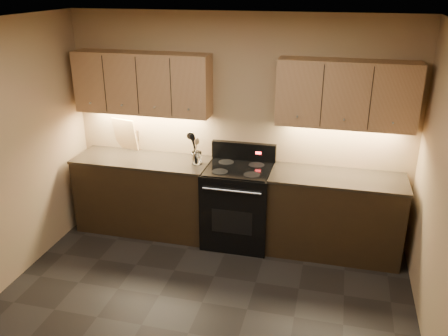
{
  "coord_description": "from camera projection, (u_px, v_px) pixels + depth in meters",
  "views": [
    {
      "loc": [
        1.12,
        -3.17,
        2.93
      ],
      "look_at": [
        -0.03,
        1.45,
        1.01
      ],
      "focal_mm": 38.0,
      "sensor_mm": 36.0,
      "label": 1
    }
  ],
  "objects": [
    {
      "name": "steel_skimmer",
      "position": [
        198.0,
        148.0,
        5.39
      ],
      "size": [
        0.18,
        0.13,
        0.37
      ],
      "primitive_type": null,
      "rotation": [
        0.05,
        -0.24,
        0.11
      ],
      "color": "silver",
      "rests_on": "utensil_crock"
    },
    {
      "name": "wooden_spoon",
      "position": [
        193.0,
        150.0,
        5.41
      ],
      "size": [
        0.11,
        0.07,
        0.3
      ],
      "primitive_type": null,
      "rotation": [
        -0.0,
        0.18,
        0.08
      ],
      "color": "tan",
      "rests_on": "utensil_crock"
    },
    {
      "name": "outlet_plate",
      "position": [
        135.0,
        135.0,
        5.86
      ],
      "size": [
        0.08,
        0.01,
        0.12
      ],
      "primitive_type": "cube",
      "color": "#B2B5BA",
      "rests_on": "wall_back"
    },
    {
      "name": "floor",
      "position": [
        188.0,
        333.0,
        4.2
      ],
      "size": [
        4.0,
        4.0,
        0.0
      ],
      "primitive_type": "plane",
      "color": "black",
      "rests_on": "ground"
    },
    {
      "name": "steel_spatula",
      "position": [
        200.0,
        147.0,
        5.4
      ],
      "size": [
        0.24,
        0.13,
        0.38
      ],
      "primitive_type": null,
      "rotation": [
        0.06,
        -0.39,
        -0.36
      ],
      "color": "silver",
      "rests_on": "utensil_crock"
    },
    {
      "name": "black_spoon",
      "position": [
        196.0,
        147.0,
        5.42
      ],
      "size": [
        0.08,
        0.13,
        0.36
      ],
      "primitive_type": null,
      "rotation": [
        0.19,
        -0.05,
        -0.06
      ],
      "color": "black",
      "rests_on": "utensil_crock"
    },
    {
      "name": "black_turner",
      "position": [
        197.0,
        150.0,
        5.4
      ],
      "size": [
        0.15,
        0.14,
        0.33
      ],
      "primitive_type": null,
      "rotation": [
        -0.15,
        -0.1,
        0.44
      ],
      "color": "black",
      "rests_on": "utensil_crock"
    },
    {
      "name": "utensil_crock",
      "position": [
        197.0,
        158.0,
        5.45
      ],
      "size": [
        0.14,
        0.14,
        0.15
      ],
      "color": "white",
      "rests_on": "counter_left"
    },
    {
      "name": "ceiling",
      "position": [
        177.0,
        29.0,
        3.22
      ],
      "size": [
        4.0,
        4.0,
        0.0
      ],
      "primitive_type": "plane",
      "rotation": [
        3.14,
        0.0,
        0.0
      ],
      "color": "silver",
      "rests_on": "wall_back"
    },
    {
      "name": "counter_right",
      "position": [
        335.0,
        215.0,
        5.29
      ],
      "size": [
        1.46,
        0.62,
        0.93
      ],
      "color": "black",
      "rests_on": "ground"
    },
    {
      "name": "wall_back",
      "position": [
        238.0,
        128.0,
        5.51
      ],
      "size": [
        4.0,
        0.04,
        2.6
      ],
      "primitive_type": "cube",
      "color": "#9E8C5D",
      "rests_on": "ground"
    },
    {
      "name": "counter_left",
      "position": [
        144.0,
        194.0,
        5.8
      ],
      "size": [
        1.62,
        0.62,
        0.93
      ],
      "color": "black",
      "rests_on": "ground"
    },
    {
      "name": "upper_cab_left",
      "position": [
        142.0,
        83.0,
        5.43
      ],
      "size": [
        1.6,
        0.3,
        0.7
      ],
      "primitive_type": "cube",
      "color": "tan",
      "rests_on": "wall_back"
    },
    {
      "name": "stove",
      "position": [
        238.0,
        204.0,
        5.51
      ],
      "size": [
        0.76,
        0.68,
        1.14
      ],
      "color": "black",
      "rests_on": "ground"
    },
    {
      "name": "upper_cab_right",
      "position": [
        346.0,
        94.0,
        4.92
      ],
      "size": [
        1.44,
        0.3,
        0.7
      ],
      "primitive_type": "cube",
      "color": "tan",
      "rests_on": "wall_back"
    },
    {
      "name": "cutting_board",
      "position": [
        125.0,
        134.0,
        5.85
      ],
      "size": [
        0.33,
        0.16,
        0.4
      ],
      "primitive_type": "cube",
      "rotation": [
        0.18,
        0.0,
        -0.23
      ],
      "color": "tan",
      "rests_on": "counter_left"
    }
  ]
}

